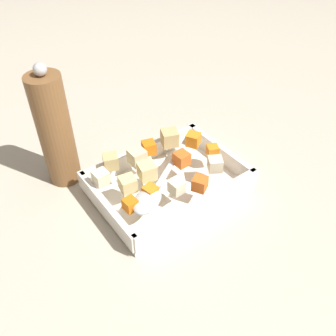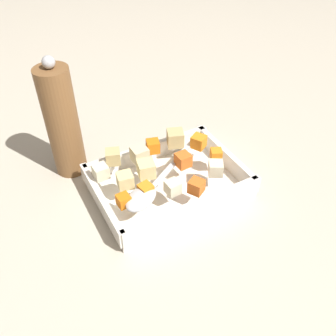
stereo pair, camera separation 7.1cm
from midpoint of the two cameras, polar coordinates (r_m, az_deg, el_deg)
The scene contains 19 objects.
ground_plane at distance 0.76m, azimuth 2.85°, elevation -3.47°, with size 4.00×4.00×0.00m, color #BCB29E.
baking_dish at distance 0.74m, azimuth 2.74°, elevation -2.83°, with size 0.29×0.21×0.05m.
carrot_chunk_mid_right at distance 0.76m, azimuth 0.61°, elevation 3.44°, with size 0.03×0.03×0.03m, color orange.
carrot_chunk_corner_ne at distance 0.73m, azimuth 5.12°, elevation 1.20°, with size 0.03×0.03×0.03m, color orange.
carrot_chunk_far_left at distance 0.68m, azimuth 7.50°, elevation -3.00°, with size 0.03×0.03×0.03m, color orange.
carrot_chunk_rim_edge at distance 0.75m, azimuth 10.24°, elevation 1.99°, with size 0.02×0.02×0.02m, color orange.
carrot_chunk_corner_se at distance 0.78m, azimuth 7.43°, elevation 4.01°, with size 0.03×0.03×0.03m, color orange.
carrot_chunk_corner_sw at distance 0.65m, azimuth -3.84°, elevation -5.24°, with size 0.02×0.02×0.02m, color orange.
carrot_chunk_back_center at distance 0.66m, azimuth -0.46°, elevation -3.59°, with size 0.02×0.02×0.02m, color orange.
potato_chunk_near_left at distance 0.68m, azimuth -3.92°, elevation -1.86°, with size 0.03×0.03×0.03m, color #E0CC89.
potato_chunk_far_right at distance 0.78m, azimuth 3.77°, elevation 4.58°, with size 0.03×0.03×0.03m, color tan.
potato_chunk_heap_top at distance 0.72m, azimuth 10.32°, elevation -0.17°, with size 0.03×0.03×0.03m, color beige.
potato_chunk_near_right at distance 0.70m, azimuth -0.53°, elevation -0.30°, with size 0.03×0.03×0.03m, color #E0CC89.
potato_chunk_mid_left at distance 0.70m, azimuth -7.66°, elevation -0.71°, with size 0.03×0.03×0.03m, color beige.
potato_chunk_near_spoon at distance 0.74m, azimuth -1.72°, elevation 2.03°, with size 0.03×0.03×0.03m, color beige.
potato_chunk_front_center at distance 0.67m, azimuth 3.80°, elevation -3.17°, with size 0.03×0.03×0.03m, color beige.
potato_chunk_corner_nw at distance 0.74m, azimuth -5.88°, elevation 1.65°, with size 0.03×0.03×0.03m, color tan.
serving_spoon at distance 0.66m, azimuth -0.52°, elevation -4.15°, with size 0.22×0.15×0.02m.
pepper_mill at distance 0.76m, azimuth -13.64°, elevation 6.77°, with size 0.07×0.07×0.26m.
Camera 2 is at (-0.26, -0.48, 0.53)m, focal length 38.95 mm.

